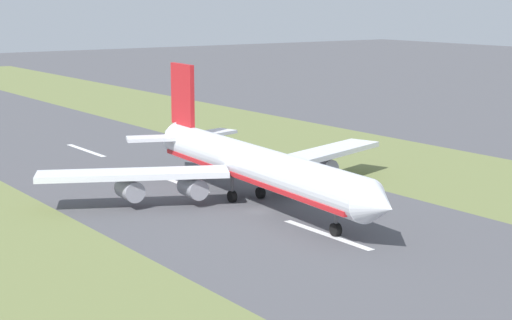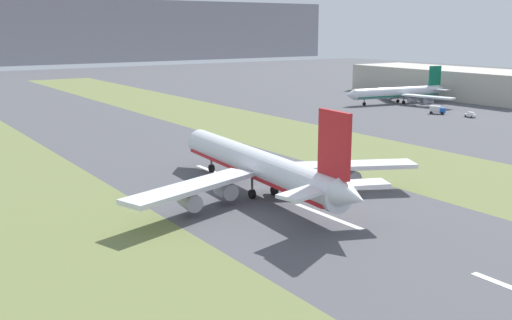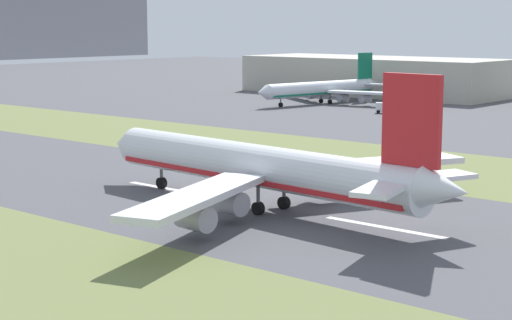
# 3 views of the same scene
# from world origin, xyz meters

# --- Properties ---
(ground_plane) EXTENTS (800.00, 800.00, 0.00)m
(ground_plane) POSITION_xyz_m (0.00, 0.00, 0.00)
(ground_plane) COLOR #4C4C51
(grass_median_west) EXTENTS (40.00, 600.00, 0.01)m
(grass_median_west) POSITION_xyz_m (-45.00, 0.00, 0.00)
(grass_median_west) COLOR olive
(grass_median_west) RESTS_ON ground
(centreline_dash_near) EXTENTS (1.20, 18.00, 0.01)m
(centreline_dash_near) POSITION_xyz_m (0.00, -63.82, 0.01)
(centreline_dash_near) COLOR silver
(centreline_dash_near) RESTS_ON ground
(centreline_dash_mid) EXTENTS (1.20, 18.00, 0.01)m
(centreline_dash_mid) POSITION_xyz_m (0.00, -23.82, 0.01)
(centreline_dash_mid) COLOR silver
(centreline_dash_mid) RESTS_ON ground
(centreline_dash_far) EXTENTS (1.20, 18.00, 0.01)m
(centreline_dash_far) POSITION_xyz_m (0.00, 16.18, 0.01)
(centreline_dash_far) COLOR silver
(centreline_dash_far) RESTS_ON ground
(airplane_main_jet) EXTENTS (63.95, 67.22, 20.20)m
(airplane_main_jet) POSITION_xyz_m (-2.32, -5.72, 6.02)
(airplane_main_jet) COLOR silver
(airplane_main_jet) RESTS_ON ground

